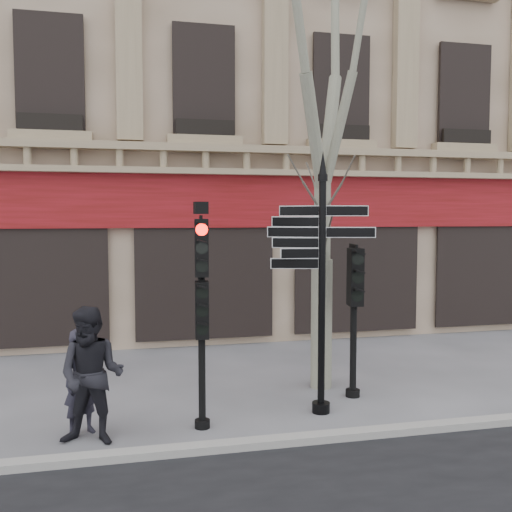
# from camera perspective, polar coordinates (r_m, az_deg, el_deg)

# --- Properties ---
(ground) EXTENTS (80.00, 80.00, 0.00)m
(ground) POSITION_cam_1_polar(r_m,az_deg,el_deg) (9.74, -0.94, -15.43)
(ground) COLOR #55565A
(ground) RESTS_ON ground
(kerb) EXTENTS (80.00, 0.25, 0.12)m
(kerb) POSITION_cam_1_polar(r_m,az_deg,el_deg) (8.45, 1.15, -18.14)
(kerb) COLOR #999691
(kerb) RESTS_ON ground
(building) EXTENTS (28.00, 15.52, 18.00)m
(building) POSITION_cam_1_polar(r_m,az_deg,el_deg) (22.29, -8.08, 18.99)
(building) COLOR #9B8167
(building) RESTS_ON ground
(fingerpost) EXTENTS (2.38, 2.38, 4.29)m
(fingerpost) POSITION_cam_1_polar(r_m,az_deg,el_deg) (9.28, 6.65, 1.75)
(fingerpost) COLOR black
(fingerpost) RESTS_ON ground
(traffic_signal_main) EXTENTS (0.40, 0.31, 3.46)m
(traffic_signal_main) POSITION_cam_1_polar(r_m,az_deg,el_deg) (8.63, -5.49, -3.06)
(traffic_signal_main) COLOR black
(traffic_signal_main) RESTS_ON ground
(traffic_signal_secondary) EXTENTS (0.49, 0.38, 2.68)m
(traffic_signal_secondary) POSITION_cam_1_polar(r_m,az_deg,el_deg) (10.28, 9.77, -3.71)
(traffic_signal_secondary) COLOR black
(traffic_signal_secondary) RESTS_ON ground
(plane_tree) EXTENTS (3.54, 3.54, 9.39)m
(plane_tree) POSITION_cam_1_polar(r_m,az_deg,el_deg) (11.17, 6.81, 21.45)
(plane_tree) COLOR gray
(plane_tree) RESTS_ON ground
(pedestrian_a) EXTENTS (0.69, 0.63, 1.58)m
(pedestrian_a) POSITION_cam_1_polar(r_m,az_deg,el_deg) (9.03, -17.05, -11.95)
(pedestrian_a) COLOR #23222D
(pedestrian_a) RESTS_ON ground
(pedestrian_b) EXTENTS (1.13, 0.99, 1.97)m
(pedestrian_b) POSITION_cam_1_polar(r_m,az_deg,el_deg) (8.57, -16.11, -11.44)
(pedestrian_b) COLOR black
(pedestrian_b) RESTS_ON ground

